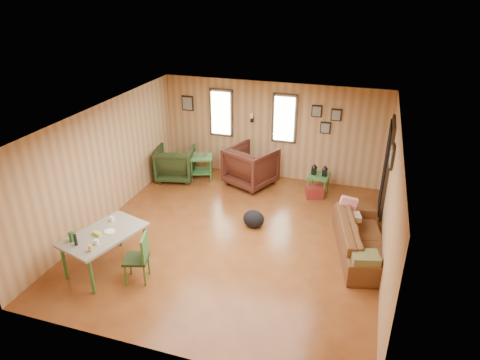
# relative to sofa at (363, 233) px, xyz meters

# --- Properties ---
(room) EXTENTS (5.54, 6.04, 2.44)m
(room) POSITION_rel_sofa_xyz_m (-2.23, 0.06, 0.79)
(room) COLOR brown
(room) RESTS_ON ground
(sofa) EXTENTS (1.06, 2.20, 0.83)m
(sofa) POSITION_rel_sofa_xyz_m (0.00, 0.00, 0.00)
(sofa) COLOR brown
(sofa) RESTS_ON ground
(recliner_brown) EXTENTS (1.32, 1.29, 1.05)m
(recliner_brown) POSITION_rel_sofa_xyz_m (-2.75, 2.15, 0.11)
(recliner_brown) COLOR #471F15
(recliner_brown) RESTS_ON ground
(recliner_green) EXTENTS (1.05, 1.00, 0.91)m
(recliner_green) POSITION_rel_sofa_xyz_m (-4.62, 1.90, 0.04)
(recliner_green) COLOR #222F15
(recliner_green) RESTS_ON ground
(end_table) EXTENTS (0.70, 0.67, 0.71)m
(end_table) POSITION_rel_sofa_xyz_m (-4.04, 2.14, -0.02)
(end_table) COLOR #3A8039
(end_table) RESTS_ON ground
(side_table) EXTENTS (0.52, 0.52, 0.75)m
(side_table) POSITION_rel_sofa_xyz_m (-1.11, 2.12, 0.10)
(side_table) COLOR #3A8039
(side_table) RESTS_ON ground
(cooler) EXTENTS (0.45, 0.38, 0.27)m
(cooler) POSITION_rel_sofa_xyz_m (-1.15, 1.92, -0.28)
(cooler) COLOR maroon
(cooler) RESTS_ON ground
(backpack) EXTENTS (0.51, 0.44, 0.37)m
(backpack) POSITION_rel_sofa_xyz_m (-2.13, 0.25, -0.23)
(backpack) COLOR black
(backpack) RESTS_ON ground
(sofa_pillows) EXTENTS (0.87, 1.87, 0.38)m
(sofa_pillows) POSITION_rel_sofa_xyz_m (-0.12, -0.15, 0.09)
(sofa_pillows) COLOR brown
(sofa_pillows) RESTS_ON sofa
(dining_table) EXTENTS (1.17, 1.54, 0.90)m
(dining_table) POSITION_rel_sofa_xyz_m (-4.19, -1.81, 0.22)
(dining_table) COLOR gray
(dining_table) RESTS_ON ground
(dining_chair) EXTENTS (0.48, 0.48, 0.86)m
(dining_chair) POSITION_rel_sofa_xyz_m (-3.46, -1.91, 0.07)
(dining_chair) COLOR #222F15
(dining_chair) RESTS_ON ground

